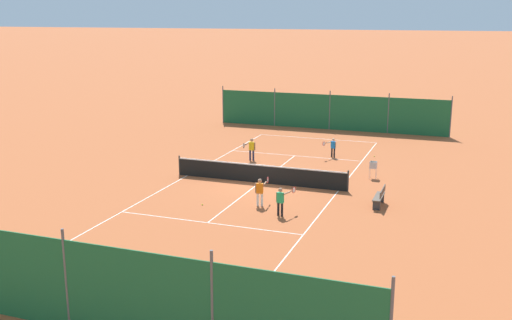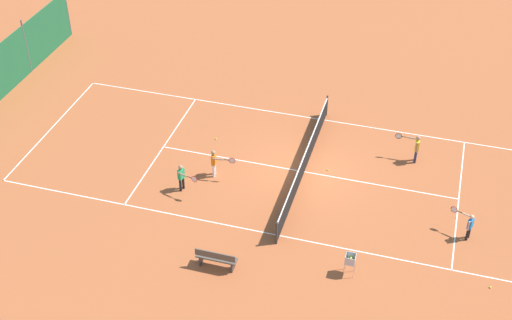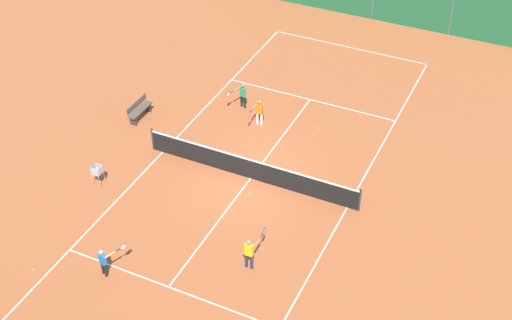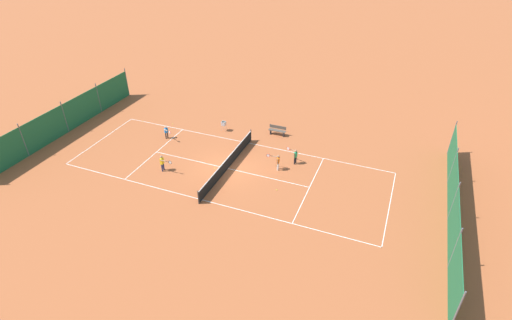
{
  "view_description": "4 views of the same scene",
  "coord_description": "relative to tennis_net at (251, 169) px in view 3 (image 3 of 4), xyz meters",
  "views": [
    {
      "loc": [
        -9.88,
        27.73,
        8.41
      ],
      "look_at": [
        0.37,
        -0.48,
        1.06
      ],
      "focal_mm": 42.0,
      "sensor_mm": 36.0,
      "label": 1
    },
    {
      "loc": [
        -23.37,
        -4.72,
        18.54
      ],
      "look_at": [
        -0.83,
        1.88,
        0.82
      ],
      "focal_mm": 50.0,
      "sensor_mm": 36.0,
      "label": 2
    },
    {
      "loc": [
        9.65,
        -19.89,
        18.14
      ],
      "look_at": [
        0.05,
        0.4,
        0.67
      ],
      "focal_mm": 50.0,
      "sensor_mm": 36.0,
      "label": 3
    },
    {
      "loc": [
        22.49,
        11.33,
        17.0
      ],
      "look_at": [
        -0.94,
        1.92,
        0.66
      ],
      "focal_mm": 28.0,
      "sensor_mm": 36.0,
      "label": 4
    }
  ],
  "objects": [
    {
      "name": "ground_plane",
      "position": [
        0.0,
        0.0,
        -0.5
      ],
      "size": [
        600.0,
        600.0,
        0.0
      ],
      "primitive_type": "plane",
      "color": "#A8542D"
    },
    {
      "name": "court_line_markings",
      "position": [
        0.0,
        0.0,
        -0.5
      ],
      "size": [
        8.25,
        23.85,
        0.01
      ],
      "color": "white",
      "rests_on": "ground"
    },
    {
      "name": "tennis_net",
      "position": [
        0.0,
        0.0,
        0.0
      ],
      "size": [
        9.18,
        0.08,
        1.06
      ],
      "color": "#2D2D2D",
      "rests_on": "ground"
    },
    {
      "name": "player_near_baseline",
      "position": [
        2.07,
        -4.37,
        0.27
      ],
      "size": [
        0.45,
        1.08,
        1.31
      ],
      "color": "#23284C",
      "rests_on": "ground"
    },
    {
      "name": "player_far_baseline",
      "position": [
        -2.57,
        4.48,
        0.22
      ],
      "size": [
        0.64,
        0.97,
        1.24
      ],
      "color": "black",
      "rests_on": "ground"
    },
    {
      "name": "player_near_service",
      "position": [
        -1.29,
        3.52,
        0.24
      ],
      "size": [
        0.43,
        1.07,
        1.27
      ],
      "color": "white",
      "rests_on": "ground"
    },
    {
      "name": "player_far_service",
      "position": [
        -2.24,
        -6.79,
        0.18
      ],
      "size": [
        0.68,
        0.9,
        1.17
      ],
      "color": "black",
      "rests_on": "ground"
    },
    {
      "name": "tennis_ball_near_corner",
      "position": [
        -4.6,
        -7.75,
        -0.47
      ],
      "size": [
        0.07,
        0.07,
        0.07
      ],
      "primitive_type": "sphere",
      "color": "#CCE033",
      "rests_on": "ground"
    },
    {
      "name": "tennis_ball_by_net_left",
      "position": [
        0.38,
        -0.94,
        -0.47
      ],
      "size": [
        0.07,
        0.07,
        0.07
      ],
      "primitive_type": "sphere",
      "color": "#CCE033",
      "rests_on": "ground"
    },
    {
      "name": "tennis_ball_far_corner",
      "position": [
        1.2,
        4.35,
        -0.47
      ],
      "size": [
        0.07,
        0.07,
        0.07
      ],
      "primitive_type": "sphere",
      "color": "#CCE033",
      "rests_on": "ground"
    },
    {
      "name": "ball_hopper",
      "position": [
        -5.3,
        -2.89,
        0.16
      ],
      "size": [
        0.36,
        0.36,
        0.89
      ],
      "color": "#B7B7BC",
      "rests_on": "ground"
    },
    {
      "name": "courtside_bench",
      "position": [
        -6.34,
        1.74,
        -0.05
      ],
      "size": [
        0.36,
        1.5,
        0.84
      ],
      "color": "#51473D",
      "rests_on": "ground"
    }
  ]
}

